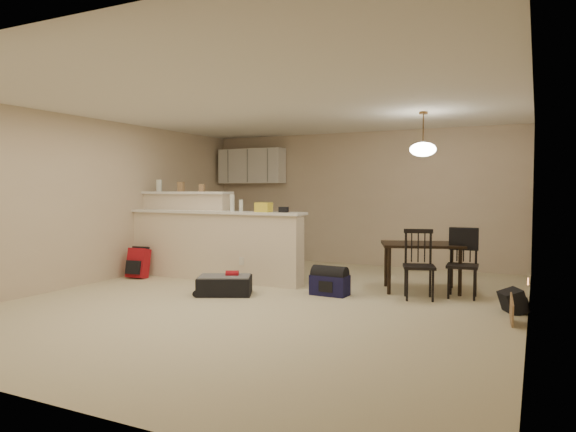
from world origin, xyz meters
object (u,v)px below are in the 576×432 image
Objects in this scene: pendant_lamp at (423,149)px; black_daypack at (513,302)px; dining_chair_far at (462,264)px; red_backpack at (138,263)px; suitcase at (225,286)px; dining_chair_near at (419,265)px; dining_table at (422,249)px; navy_duffel at (330,285)px.

pendant_lamp reaches higher than black_daypack.
red_backpack is (-4.90, -0.69, -0.21)m from dining_chair_far.
dining_chair_far reaches higher than red_backpack.
black_daypack is (5.54, 0.09, -0.11)m from red_backpack.
red_backpack is (-1.98, 0.50, 0.12)m from suitcase.
dining_table is at bearing 81.59° from dining_chair_near.
dining_table is 2.03× the size of pendant_lamp.
pendant_lamp is 3.32m from suitcase.
pendant_lamp is at bearing 6.15° from red_backpack.
dining_chair_far reaches higher than dining_table.
black_daypack is (1.22, -0.82, -1.86)m from pendant_lamp.
dining_table is at bearing 40.51° from navy_duffel.
pendant_lamp is 0.87× the size of suitcase.
dining_chair_far is at bearing -40.11° from dining_table.
navy_duffel is at bearing 64.72° from black_daypack.
dining_chair_far is 3.04× the size of black_daypack.
dining_table is 4.25× the size of black_daypack.
dining_chair_near reaches higher than red_backpack.
suitcase is at bearing -20.06° from red_backpack.
suitcase is at bearing -160.94° from dining_chair_far.
dining_chair_near is 2.60m from suitcase.
dining_table reaches higher than suitcase.
suitcase is 3.61m from black_daypack.
navy_duffel is at bearing -4.23° from red_backpack.
dining_table reaches higher than black_daypack.
suitcase is 2.42× the size of black_daypack.
red_backpack is (-4.41, -0.35, -0.21)m from dining_chair_near.
dining_chair_far is at bearing -20.90° from pendant_lamp.
navy_duffel is (3.27, 0.09, -0.10)m from red_backpack.
dining_table is 1.40m from pendant_lamp.
dining_chair_near reaches higher than dining_chair_far.
dining_chair_near is 1.21m from black_daypack.
pendant_lamp is at bearing 40.51° from navy_duffel.
navy_duffel is (-1.05, -0.82, -1.85)m from pendant_lamp.
red_backpack reaches higher than black_daypack.
navy_duffel reaches higher than black_daypack.
red_backpack is 0.95× the size of navy_duffel.
dining_chair_far reaches higher than black_daypack.
dining_chair_far is 1.25× the size of suitcase.
navy_duffel is at bearing -162.84° from dining_chair_far.
dining_table is at bearing 155.92° from dining_chair_far.
dining_chair_near is at bearing -1.19° from red_backpack.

